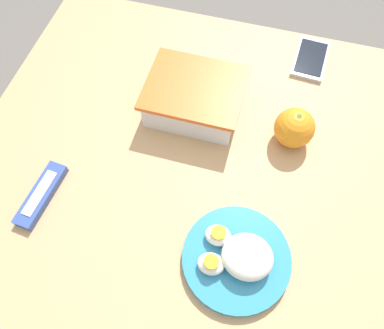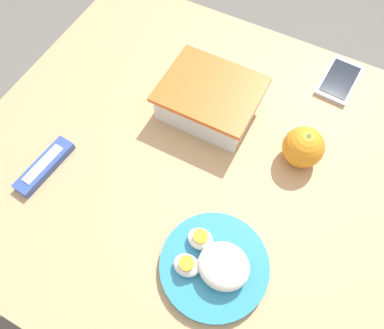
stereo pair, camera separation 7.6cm
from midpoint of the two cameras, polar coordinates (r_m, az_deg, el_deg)
ground_plane at (r=1.50m, az=2.67°, el=-13.64°), size 10.00×10.00×0.00m
table at (r=0.92m, az=4.26°, el=-3.86°), size 1.01×0.88×0.75m
food_container at (r=0.85m, az=5.37°, el=9.43°), size 0.21×0.18×0.08m
orange_fruit at (r=0.81m, az=19.20°, el=2.27°), size 0.09×0.09×0.09m
rice_plate at (r=0.71m, az=6.74°, el=-15.21°), size 0.20×0.20×0.06m
candy_bar at (r=0.83m, az=-19.17°, el=-0.47°), size 0.05×0.15×0.02m
cell_phone at (r=1.00m, az=23.65°, el=11.49°), size 0.09×0.14×0.01m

